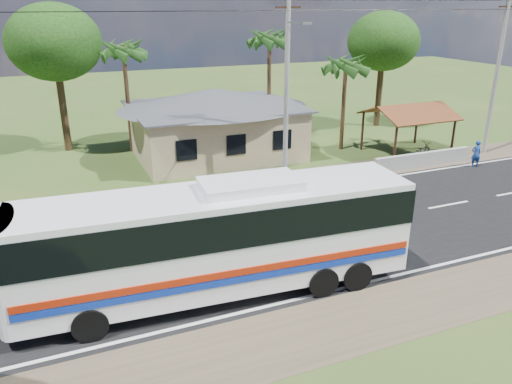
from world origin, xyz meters
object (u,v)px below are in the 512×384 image
coach_bus (220,232)px  motorcycle (422,151)px  waiting_shed (409,113)px  person (476,154)px

coach_bus → motorcycle: 20.30m
waiting_shed → motorcycle: waiting_shed is taller
person → waiting_shed: bearing=-49.2°
waiting_shed → coach_bus: (-17.16, -11.79, -0.39)m
coach_bus → motorcycle: bearing=34.8°
coach_bus → motorcycle: coach_bus is taller
waiting_shed → person: bearing=-65.1°
waiting_shed → coach_bus: size_ratio=0.39×
waiting_shed → motorcycle: bearing=-82.2°
waiting_shed → motorcycle: 2.64m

